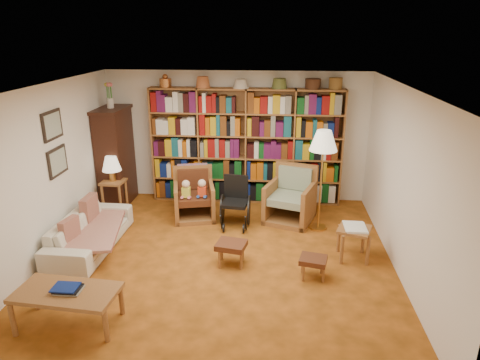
# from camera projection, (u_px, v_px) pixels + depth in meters

# --- Properties ---
(floor) EXTENTS (5.00, 5.00, 0.00)m
(floor) POSITION_uv_depth(u_px,v_px,m) (221.00, 258.00, 6.34)
(floor) COLOR #BB601C
(floor) RESTS_ON ground
(ceiling) EXTENTS (5.00, 5.00, 0.00)m
(ceiling) POSITION_uv_depth(u_px,v_px,m) (218.00, 88.00, 5.51)
(ceiling) COLOR white
(ceiling) RESTS_ON wall_back
(wall_back) EXTENTS (5.00, 0.00, 5.00)m
(wall_back) POSITION_uv_depth(u_px,v_px,m) (236.00, 137.00, 8.28)
(wall_back) COLOR white
(wall_back) RESTS_ON floor
(wall_front) EXTENTS (5.00, 0.00, 5.00)m
(wall_front) POSITION_uv_depth(u_px,v_px,m) (181.00, 277.00, 3.58)
(wall_front) COLOR white
(wall_front) RESTS_ON floor
(wall_left) EXTENTS (0.00, 5.00, 5.00)m
(wall_left) POSITION_uv_depth(u_px,v_px,m) (47.00, 174.00, 6.13)
(wall_left) COLOR white
(wall_left) RESTS_ON floor
(wall_right) EXTENTS (0.00, 5.00, 5.00)m
(wall_right) POSITION_uv_depth(u_px,v_px,m) (404.00, 184.00, 5.73)
(wall_right) COLOR white
(wall_right) RESTS_ON floor
(bookshelf) EXTENTS (3.60, 0.30, 2.42)m
(bookshelf) POSITION_uv_depth(u_px,v_px,m) (246.00, 143.00, 8.13)
(bookshelf) COLOR #9A612F
(bookshelf) RESTS_ON floor
(curio_cabinet) EXTENTS (0.50, 0.95, 2.40)m
(curio_cabinet) POSITION_uv_depth(u_px,v_px,m) (116.00, 156.00, 8.09)
(curio_cabinet) COLOR #35160E
(curio_cabinet) RESTS_ON floor
(framed_pictures) EXTENTS (0.03, 0.52, 0.97)m
(framed_pictures) POSITION_uv_depth(u_px,v_px,m) (55.00, 144.00, 6.29)
(framed_pictures) COLOR black
(framed_pictures) RESTS_ON wall_left
(sofa) EXTENTS (1.84, 0.75, 0.54)m
(sofa) POSITION_uv_depth(u_px,v_px,m) (90.00, 232.00, 6.57)
(sofa) COLOR beige
(sofa) RESTS_ON floor
(sofa_throw) EXTENTS (1.08, 1.62, 0.04)m
(sofa_throw) POSITION_uv_depth(u_px,v_px,m) (93.00, 230.00, 6.56)
(sofa_throw) COLOR beige
(sofa_throw) RESTS_ON sofa
(cushion_left) EXTENTS (0.13, 0.42, 0.41)m
(cushion_left) POSITION_uv_depth(u_px,v_px,m) (90.00, 212.00, 6.85)
(cushion_left) COLOR maroon
(cushion_left) RESTS_ON sofa
(cushion_right) EXTENTS (0.18, 0.36, 0.35)m
(cushion_right) POSITION_uv_depth(u_px,v_px,m) (70.00, 231.00, 6.19)
(cushion_right) COLOR maroon
(cushion_right) RESTS_ON sofa
(side_table_lamp) EXTENTS (0.42, 0.42, 0.63)m
(side_table_lamp) POSITION_uv_depth(u_px,v_px,m) (114.00, 190.00, 7.78)
(side_table_lamp) COLOR #9A612F
(side_table_lamp) RESTS_ON floor
(table_lamp) EXTENTS (0.34, 0.34, 0.46)m
(table_lamp) POSITION_uv_depth(u_px,v_px,m) (111.00, 164.00, 7.62)
(table_lamp) COLOR #C38D3E
(table_lamp) RESTS_ON side_table_lamp
(armchair_leather) EXTENTS (0.87, 0.89, 0.90)m
(armchair_leather) POSITION_uv_depth(u_px,v_px,m) (195.00, 196.00, 7.70)
(armchair_leather) COLOR #9A612F
(armchair_leather) RESTS_ON floor
(armchair_sage) EXTENTS (1.02, 1.03, 0.96)m
(armchair_sage) POSITION_uv_depth(u_px,v_px,m) (290.00, 199.00, 7.59)
(armchair_sage) COLOR #9A612F
(armchair_sage) RESTS_ON floor
(wheelchair) EXTENTS (0.49, 0.69, 0.86)m
(wheelchair) POSITION_uv_depth(u_px,v_px,m) (235.00, 203.00, 7.35)
(wheelchair) COLOR black
(wheelchair) RESTS_ON floor
(floor_lamp) EXTENTS (0.45, 0.45, 1.71)m
(floor_lamp) POSITION_uv_depth(u_px,v_px,m) (323.00, 145.00, 6.82)
(floor_lamp) COLOR #C38D3E
(floor_lamp) RESTS_ON floor
(side_table_papers) EXTENTS (0.56, 0.56, 0.52)m
(side_table_papers) POSITION_uv_depth(u_px,v_px,m) (354.00, 233.00, 6.22)
(side_table_papers) COLOR #9A612F
(side_table_papers) RESTS_ON floor
(footstool_a) EXTENTS (0.47, 0.42, 0.35)m
(footstool_a) POSITION_uv_depth(u_px,v_px,m) (231.00, 247.00, 6.10)
(footstool_a) COLOR #512915
(footstool_a) RESTS_ON floor
(footstool_b) EXTENTS (0.41, 0.37, 0.30)m
(footstool_b) POSITION_uv_depth(u_px,v_px,m) (313.00, 261.00, 5.78)
(footstool_b) COLOR #512915
(footstool_b) RESTS_ON floor
(coffee_table) EXTENTS (1.19, 0.66, 0.50)m
(coffee_table) POSITION_uv_depth(u_px,v_px,m) (67.00, 295.00, 4.80)
(coffee_table) COLOR #9A612F
(coffee_table) RESTS_ON floor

